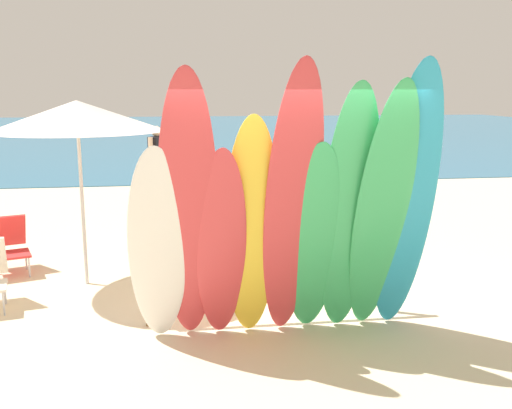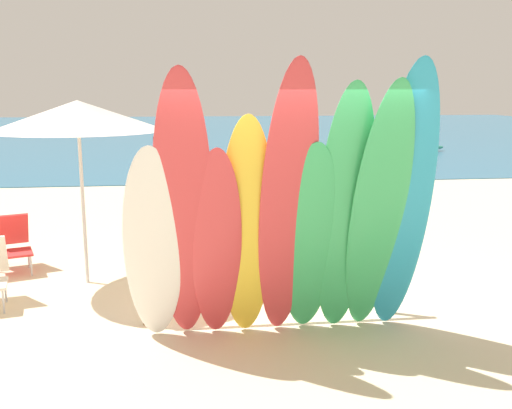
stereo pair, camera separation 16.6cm
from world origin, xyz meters
The scene contains 19 objects.
ground centered at (0.00, 14.00, 0.00)m, with size 60.00×60.00×0.00m, color beige.
ocean_water centered at (0.00, 29.33, 0.01)m, with size 60.00×40.00×0.02m, color teal.
surfboard_rack centered at (0.00, 0.00, 0.51)m, with size 2.87×0.07×0.65m.
surfboard_white_0 centered at (-1.24, -0.52, 1.01)m, with size 0.57×0.06×2.08m, color white.
surfboard_red_1 centered at (-0.94, -0.60, 1.36)m, with size 0.56×0.08×2.80m, color #D13D42.
surfboard_red_2 centered at (-0.63, -0.51, 1.00)m, with size 0.50×0.07×2.05m, color #D13D42.
surfboard_yellow_3 centered at (-0.33, -0.50, 1.15)m, with size 0.54×0.08×2.33m, color yellow.
surfboard_red_4 centered at (0.06, -0.59, 1.40)m, with size 0.56×0.08×2.87m, color #D13D42.
surfboard_green_5 centered at (0.31, -0.49, 1.02)m, with size 0.55×0.08×2.09m, color #38B266.
surfboard_green_6 centered at (0.63, -0.56, 1.30)m, with size 0.56×0.06×2.66m, color #38B266.
surfboard_green_7 centered at (0.96, -0.62, 1.31)m, with size 0.56×0.08×2.71m, color #38B266.
surfboard_teal_8 centered at (1.21, -0.61, 1.40)m, with size 0.57×0.06×2.89m, color #289EC6.
beachgoer_midbeach centered at (1.42, 4.76, 0.91)m, with size 0.49×0.40×1.58m.
beachgoer_strolling centered at (1.17, 2.25, 0.96)m, with size 0.50×0.46×1.67m.
beachgoer_photographing centered at (-1.45, 7.12, 0.98)m, with size 0.44×0.59×1.71m.
beachgoer_near_rack centered at (0.19, 2.97, 0.96)m, with size 0.63×0.27×1.67m.
beach_chair_red centered at (-3.37, 2.17, 0.42)m, with size 0.72×0.87×0.79m.
beach_umbrella centered at (-2.24, 1.50, 2.18)m, with size 2.16×2.16×2.37m.
distant_boat centered at (7.22, 16.28, 0.17)m, with size 4.88×1.41×0.39m.
Camera 2 is at (-0.88, -5.93, 2.50)m, focal length 40.21 mm.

